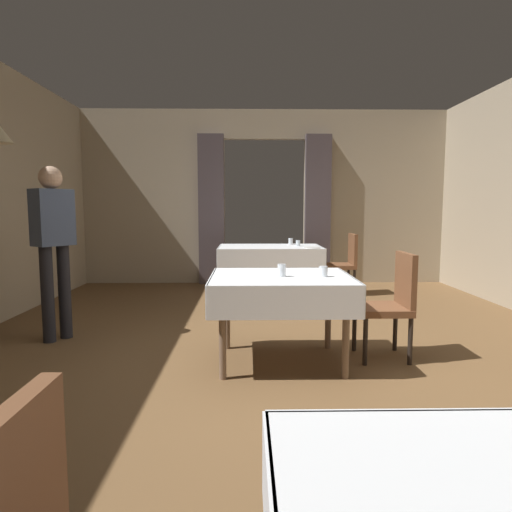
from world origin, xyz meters
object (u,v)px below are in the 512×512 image
chair_far_right (345,261)px  glass_mid_b (282,270)px  plate_far_b (312,248)px  glass_mid_a (323,271)px  dining_table_mid (281,287)px  glass_far_a (298,243)px  glass_far_c (291,241)px  person_waiter_by_doorway (53,238)px  dining_table_far (270,252)px  chair_mid_right (391,300)px

chair_far_right → glass_mid_b: (-1.20, -3.05, 0.29)m
plate_far_b → glass_mid_a: bearing=-96.3°
dining_table_mid → glass_mid_b: 0.16m
glass_far_a → glass_far_c: glass_far_c is taller
glass_far_a → glass_far_c: 0.28m
glass_mid_b → person_waiter_by_doorway: 2.32m
dining_table_far → plate_far_b: size_ratio=6.56×
dining_table_far → plate_far_b: bearing=-28.8°
dining_table_mid → chair_far_right: (1.20, 3.00, -0.14)m
glass_far_c → person_waiter_by_doorway: 3.59m
dining_table_mid → plate_far_b: (0.64, 2.58, 0.10)m
dining_table_far → glass_mid_a: (0.29, -2.97, 0.14)m
dining_table_mid → dining_table_far: (0.05, 2.90, 0.00)m
glass_mid_a → glass_far_a: 2.98m
chair_mid_right → glass_far_c: chair_mid_right is taller
chair_far_right → glass_far_a: chair_far_right is taller
chair_far_right → dining_table_mid: bearing=-111.9°
dining_table_far → glass_mid_b: (-0.05, -2.95, 0.15)m
glass_mid_a → glass_far_c: (0.04, 3.24, 0.01)m
glass_mid_a → glass_mid_b: size_ratio=0.84×
dining_table_far → glass_mid_b: size_ratio=14.57×
dining_table_far → glass_mid_b: 2.96m
chair_mid_right → glass_far_c: size_ratio=9.14×
dining_table_mid → chair_mid_right: size_ratio=1.27×
plate_far_b → glass_far_c: bearing=112.9°
glass_mid_a → chair_mid_right: bearing=15.0°
dining_table_mid → glass_far_a: bearing=80.7°
chair_mid_right → glass_mid_a: (-0.63, -0.17, 0.28)m
dining_table_far → chair_far_right: size_ratio=1.65×
glass_mid_a → dining_table_mid: bearing=168.8°
dining_table_far → person_waiter_by_doorway: person_waiter_by_doorway is taller
dining_table_mid → chair_mid_right: bearing=5.9°
chair_mid_right → glass_far_a: 2.87m
chair_mid_right → glass_mid_b: chair_mid_right is taller
chair_mid_right → glass_far_c: bearing=100.9°
dining_table_mid → glass_mid_b: glass_mid_b is taller
person_waiter_by_doorway → dining_table_mid: bearing=-17.4°
glass_mid_b → glass_far_c: 3.25m
chair_far_right → person_waiter_by_doorway: 4.13m
chair_mid_right → person_waiter_by_doorway: person_waiter_by_doorway is taller
chair_far_right → glass_far_a: bearing=-173.5°
glass_far_a → glass_mid_b: bearing=-99.0°
chair_far_right → plate_far_b: (-0.56, -0.42, 0.24)m
glass_far_c → plate_far_b: bearing=-67.1°
chair_mid_right → glass_far_a: (-0.50, 2.81, 0.28)m
chair_mid_right → glass_mid_b: (-0.98, -0.16, 0.29)m
glass_far_a → plate_far_b: bearing=-63.8°
dining_table_far → person_waiter_by_doorway: bearing=-135.3°
glass_far_c → glass_mid_a: bearing=-90.7°
glass_far_c → person_waiter_by_doorway: bearing=-136.0°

